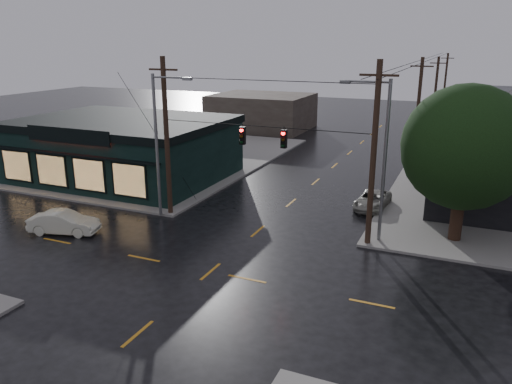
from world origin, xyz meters
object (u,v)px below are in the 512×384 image
at_px(sedan_cream, 64,223).
at_px(suv_silver, 372,200).
at_px(corner_tree, 465,148).
at_px(utility_pole_ne, 367,245).
at_px(utility_pole_nw, 171,214).

distance_m(sedan_cream, suv_silver, 19.96).
xyz_separation_m(corner_tree, suv_silver, (-5.45, 4.10, -4.90)).
relative_size(utility_pole_ne, sedan_cream, 2.48).
relative_size(utility_pole_ne, suv_silver, 2.45).
height_order(utility_pole_ne, sedan_cream, utility_pole_ne).
height_order(sedan_cream, suv_silver, sedan_cream).
distance_m(utility_pole_nw, utility_pole_ne, 13.00).
bearing_deg(utility_pole_nw, corner_tree, 8.15).
height_order(utility_pole_nw, utility_pole_ne, same).
xyz_separation_m(utility_pole_nw, suv_silver, (12.01, 6.60, 0.58)).
height_order(utility_pole_nw, sedan_cream, utility_pole_nw).
relative_size(sedan_cream, suv_silver, 0.99).
distance_m(corner_tree, sedan_cream, 23.32).
xyz_separation_m(sedan_cream, suv_silver, (15.97, 11.97, -0.10)).
bearing_deg(utility_pole_nw, utility_pole_ne, 0.00).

